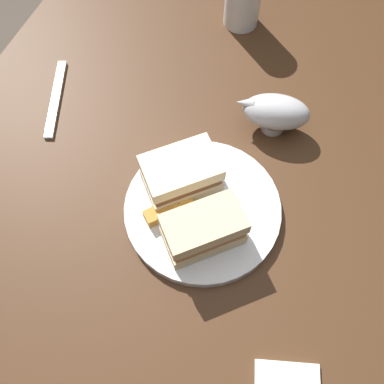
{
  "coord_description": "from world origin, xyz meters",
  "views": [
    {
      "loc": [
        0.31,
        0.14,
        1.37
      ],
      "look_at": [
        0.01,
        0.02,
        0.73
      ],
      "focal_mm": 41.14,
      "sensor_mm": 36.0,
      "label": 1
    }
  ],
  "objects_px": {
    "gravy_boat": "(275,112)",
    "sandwich_half_right": "(203,230)",
    "plate": "(203,209)",
    "fork": "(56,98)",
    "sandwich_half_left": "(180,176)"
  },
  "relations": [
    {
      "from": "gravy_boat",
      "to": "sandwich_half_right",
      "type": "bearing_deg",
      "value": -8.35
    },
    {
      "from": "gravy_boat",
      "to": "fork",
      "type": "relative_size",
      "value": 0.76
    },
    {
      "from": "plate",
      "to": "sandwich_half_right",
      "type": "xyz_separation_m",
      "value": [
        0.05,
        0.02,
        0.04
      ]
    },
    {
      "from": "sandwich_half_left",
      "to": "fork",
      "type": "relative_size",
      "value": 0.77
    },
    {
      "from": "plate",
      "to": "sandwich_half_left",
      "type": "distance_m",
      "value": 0.07
    },
    {
      "from": "fork",
      "to": "sandwich_half_left",
      "type": "bearing_deg",
      "value": 51.44
    },
    {
      "from": "sandwich_half_right",
      "to": "fork",
      "type": "relative_size",
      "value": 0.74
    },
    {
      "from": "sandwich_half_right",
      "to": "fork",
      "type": "bearing_deg",
      "value": -114.73
    },
    {
      "from": "plate",
      "to": "sandwich_half_left",
      "type": "relative_size",
      "value": 1.84
    },
    {
      "from": "gravy_boat",
      "to": "fork",
      "type": "bearing_deg",
      "value": -77.39
    },
    {
      "from": "gravy_boat",
      "to": "plate",
      "type": "bearing_deg",
      "value": -15.48
    },
    {
      "from": "plate",
      "to": "sandwich_half_right",
      "type": "distance_m",
      "value": 0.07
    },
    {
      "from": "plate",
      "to": "fork",
      "type": "distance_m",
      "value": 0.36
    },
    {
      "from": "sandwich_half_left",
      "to": "fork",
      "type": "distance_m",
      "value": 0.31
    },
    {
      "from": "sandwich_half_right",
      "to": "gravy_boat",
      "type": "bearing_deg",
      "value": 171.65
    }
  ]
}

